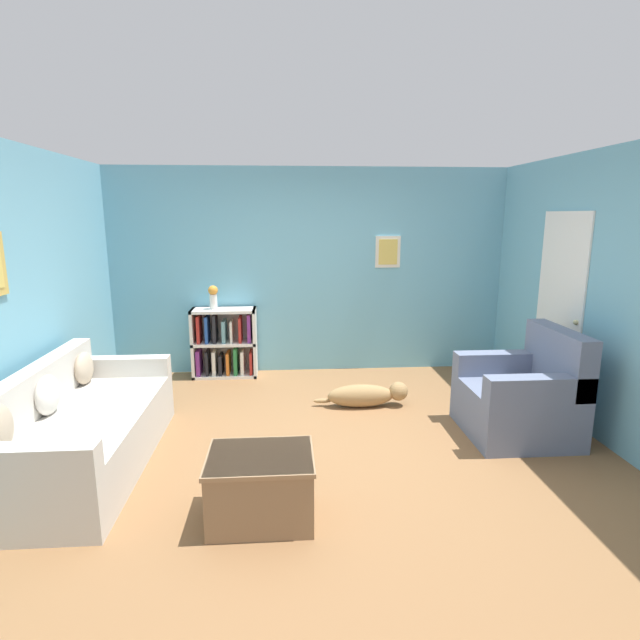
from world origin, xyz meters
The scene contains 10 objects.
ground_plane centered at (0.00, 0.00, 0.00)m, with size 14.00×14.00×0.00m, color brown.
wall_back centered at (0.00, 2.25, 1.30)m, with size 5.60×0.13×2.60m.
wall_left centered at (-2.55, 0.00, 1.30)m, with size 0.13×5.00×2.60m.
wall_right centered at (2.55, 0.02, 1.29)m, with size 0.16×5.00×2.60m.
couch centered at (-2.00, -0.28, 0.31)m, with size 0.93×2.09×0.82m.
bookshelf centered at (-1.09, 2.03, 0.41)m, with size 0.80×0.33×0.87m.
recliner_chair centered at (1.86, 0.07, 0.36)m, with size 0.91×0.94×1.00m.
coffee_table centered at (-0.50, -1.09, 0.24)m, with size 0.71×0.56×0.46m.
dog centered at (0.54, 0.85, 0.13)m, with size 1.01×0.22×0.26m.
vase centered at (-1.21, 2.01, 1.04)m, with size 0.12×0.12×0.30m.
Camera 1 is at (-0.33, -4.15, 2.01)m, focal length 28.00 mm.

